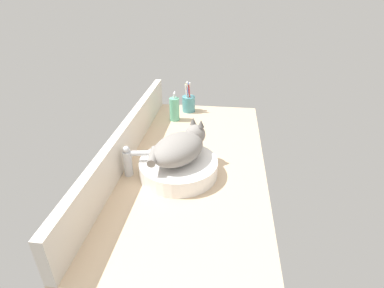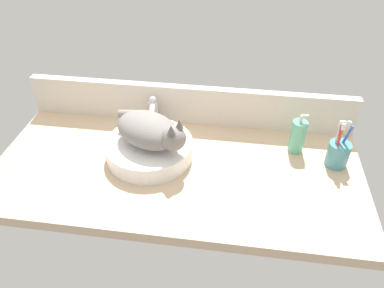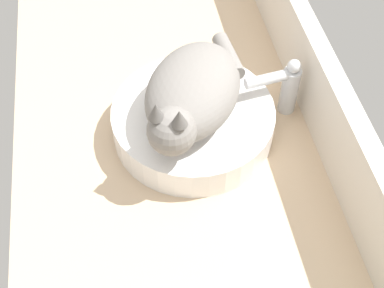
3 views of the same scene
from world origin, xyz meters
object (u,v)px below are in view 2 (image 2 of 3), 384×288
Objects in this scene: sink_basin at (149,149)px; faucet at (153,111)px; cat at (151,130)px; soap_dispenser at (298,136)px; toothbrush_cup at (338,153)px.

faucet is at bearing 97.90° from sink_basin.
cat is 1.82× the size of soap_dispenser.
faucet is 72.52cm from toothbrush_cup.
soap_dispenser reaches higher than faucet.
faucet is 0.73× the size of toothbrush_cup.
faucet is 0.82× the size of soap_dispenser.
toothbrush_cup reaches higher than faucet.
cat is 21.02cm from faucet.
cat is 1.61× the size of toothbrush_cup.
cat is 54.75cm from soap_dispenser.
sink_basin is 9.22cm from cat.
faucet is (-2.69, 19.41, 3.95)cm from sink_basin.
cat is at bearing -78.87° from faucet.
sink_basin is 2.37× the size of faucet.
soap_dispenser is at bearing 11.69° from sink_basin.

